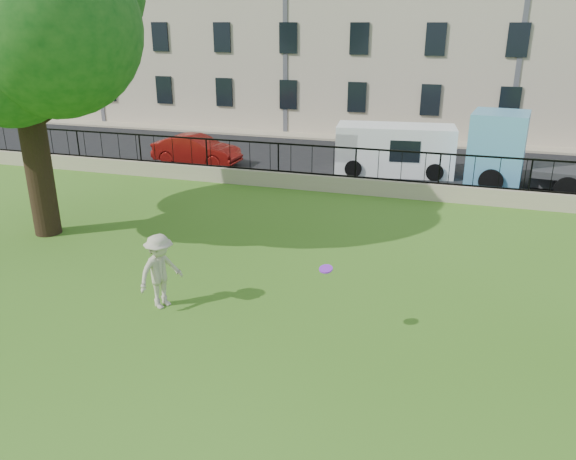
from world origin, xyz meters
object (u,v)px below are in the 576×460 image
(man, at_px, (160,271))
(blue_truck, at_px, (565,155))
(red_sedan, at_px, (197,150))
(tree, at_px, (10,4))
(frisbee, at_px, (326,269))
(white_van, at_px, (395,150))

(man, relative_size, blue_truck, 0.26)
(man, bearing_deg, red_sedan, 46.10)
(tree, bearing_deg, man, -29.27)
(tree, xyz_separation_m, frisbee, (9.57, -3.45, -4.96))
(man, relative_size, white_van, 0.36)
(tree, height_order, frisbee, tree)
(white_van, bearing_deg, red_sedan, -179.95)
(red_sedan, height_order, white_van, white_van)
(man, distance_m, frisbee, 3.86)
(red_sedan, relative_size, blue_truck, 0.58)
(man, xyz_separation_m, white_van, (3.52, 13.48, 0.14))
(frisbee, xyz_separation_m, red_sedan, (-8.92, 12.69, -0.87))
(white_van, relative_size, blue_truck, 0.71)
(red_sedan, distance_m, white_van, 8.71)
(frisbee, height_order, blue_truck, blue_truck)
(red_sedan, distance_m, blue_truck, 15.02)
(white_van, bearing_deg, man, -111.19)
(man, xyz_separation_m, blue_truck, (9.87, 12.48, 0.56))
(tree, distance_m, white_van, 14.87)
(red_sedan, xyz_separation_m, blue_truck, (15.00, 0.00, 0.77))
(frisbee, relative_size, red_sedan, 0.07)
(man, bearing_deg, tree, 84.50)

